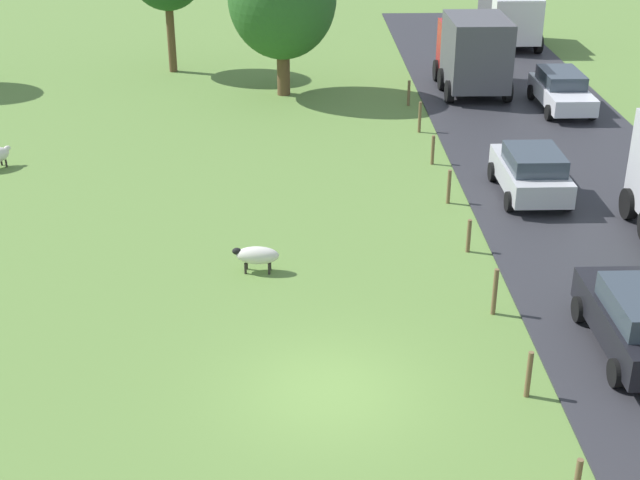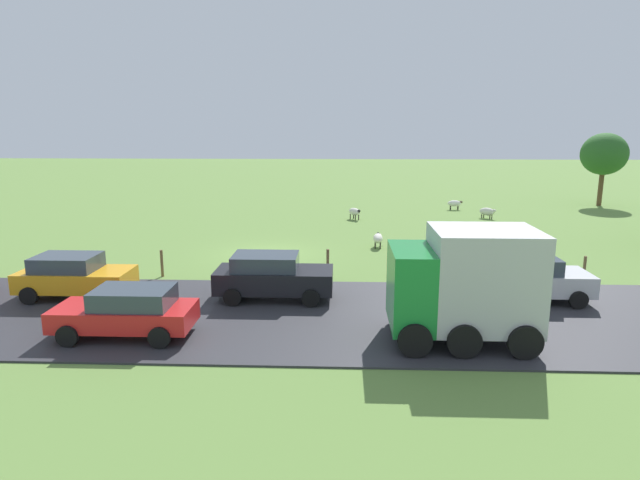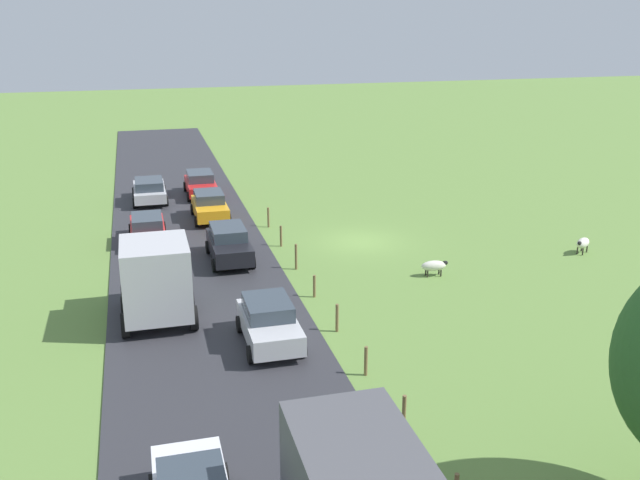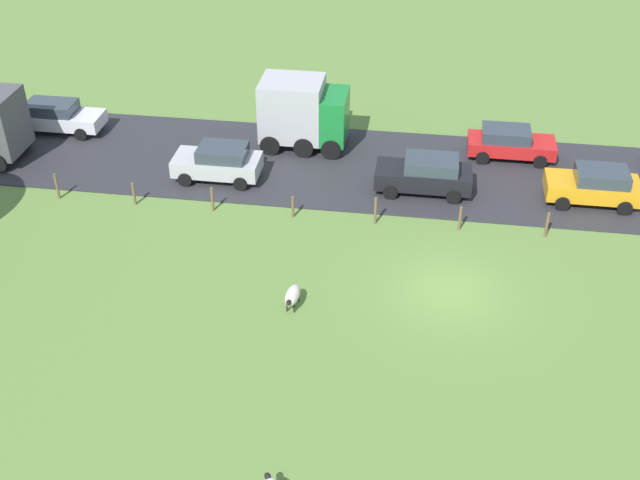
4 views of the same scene
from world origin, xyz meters
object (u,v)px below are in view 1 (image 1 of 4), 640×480
at_px(sheep_1, 257,255).
at_px(car_4, 531,172).
at_px(car_3, 562,90).
at_px(car_2, 640,320).
at_px(truck_2, 474,52).
at_px(truck_0, 509,12).

height_order(sheep_1, car_4, car_4).
xyz_separation_m(sheep_1, car_3, (12.40, 14.42, 0.37)).
height_order(car_2, car_3, car_2).
bearing_deg(car_3, truck_2, 141.58).
height_order(truck_2, car_3, truck_2).
height_order(car_3, car_4, car_4).
bearing_deg(car_2, car_4, 91.21).
bearing_deg(car_3, sheep_1, -130.68).
distance_m(truck_0, car_4, 21.19).
relative_size(sheep_1, car_3, 0.29).
distance_m(truck_0, truck_2, 9.46).
xyz_separation_m(sheep_1, truck_0, (12.64, 25.81, 1.30)).
xyz_separation_m(sheep_1, car_4, (8.78, 4.99, 0.41)).
bearing_deg(truck_0, sheep_1, -116.09).
relative_size(truck_0, car_3, 1.05).
distance_m(truck_2, car_3, 4.33).
xyz_separation_m(car_3, car_4, (-3.61, -9.43, 0.04)).
xyz_separation_m(truck_2, car_2, (-0.11, -21.52, -0.95)).
bearing_deg(sheep_1, truck_0, 63.91).
relative_size(car_2, car_4, 1.08).
distance_m(sheep_1, car_3, 19.02).
bearing_deg(car_2, truck_2, 89.70).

